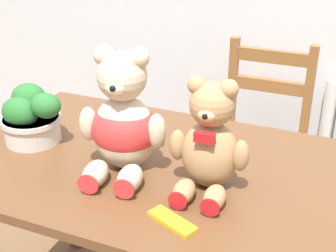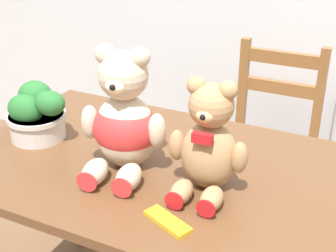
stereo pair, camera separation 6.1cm
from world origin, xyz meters
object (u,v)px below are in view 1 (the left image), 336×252
at_px(teddy_bear_right, 209,143).
at_px(teddy_bear_left, 123,122).
at_px(potted_plant, 31,117).
at_px(wooden_chair_behind, 258,147).
at_px(chocolate_bar, 172,221).

bearing_deg(teddy_bear_right, teddy_bear_left, -3.26).
height_order(teddy_bear_left, teddy_bear_right, teddy_bear_left).
bearing_deg(potted_plant, wooden_chair_behind, 52.77).
bearing_deg(chocolate_bar, potted_plant, 158.38).
bearing_deg(chocolate_bar, teddy_bear_left, 140.02).
bearing_deg(wooden_chair_behind, teddy_bear_right, 91.59).
xyz_separation_m(potted_plant, chocolate_bar, (0.61, -0.24, -0.08)).
height_order(wooden_chair_behind, teddy_bear_right, teddy_bear_right).
height_order(wooden_chair_behind, teddy_bear_left, teddy_bear_left).
relative_size(wooden_chair_behind, chocolate_bar, 6.77).
bearing_deg(teddy_bear_right, wooden_chair_behind, -91.08).
xyz_separation_m(wooden_chair_behind, teddy_bear_left, (-0.24, -0.85, 0.46)).
height_order(teddy_bear_left, chocolate_bar, teddy_bear_left).
height_order(wooden_chair_behind, chocolate_bar, wooden_chair_behind).
relative_size(potted_plant, chocolate_bar, 1.72).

